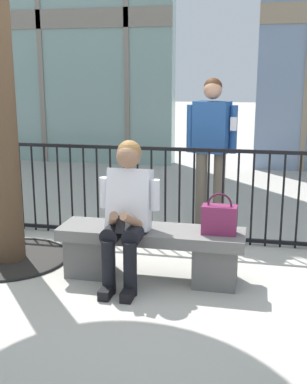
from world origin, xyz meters
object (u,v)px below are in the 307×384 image
(seated_person_with_phone, at_px, (127,209))
(handbag_on_bench, at_px, (219,219))
(stone_bench, at_px, (151,248))
(bystander_at_railing, at_px, (211,143))

(seated_person_with_phone, xyz_separation_m, handbag_on_bench, (0.76, 0.12, -0.07))
(seated_person_with_phone, height_order, handbag_on_bench, seated_person_with_phone)
(handbag_on_bench, bearing_deg, seated_person_with_phone, -171.10)
(stone_bench, height_order, bystander_at_railing, bystander_at_railing)
(stone_bench, bearing_deg, handbag_on_bench, -0.99)
(stone_bench, relative_size, bystander_at_railing, 0.94)
(handbag_on_bench, relative_size, bystander_at_railing, 0.20)
(handbag_on_bench, bearing_deg, stone_bench, 179.01)
(stone_bench, bearing_deg, seated_person_with_phone, -144.07)
(handbag_on_bench, distance_m, bystander_at_railing, 1.55)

